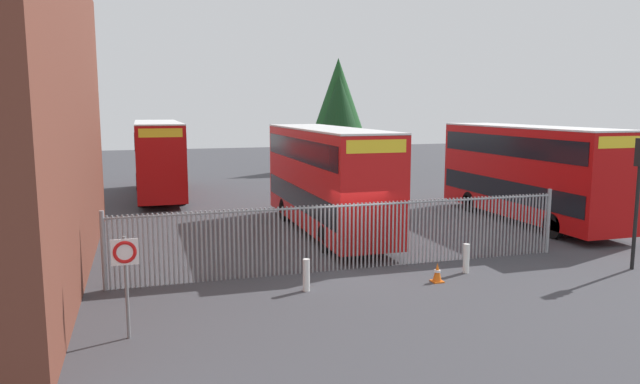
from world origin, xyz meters
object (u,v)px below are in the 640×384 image
(double_decker_bus_behind_fence_left, at_px, (528,170))
(double_decker_bus_behind_fence_right, at_px, (158,156))
(speed_limit_sign_post, at_px, (125,264))
(traffic_cone_by_gate, at_px, (437,273))
(bollard_center_front, at_px, (466,258))
(double_decker_bus_near_gate, at_px, (327,176))
(bollard_near_left, at_px, (306,275))
(traffic_light_kerbside, at_px, (639,179))

(double_decker_bus_behind_fence_left, distance_m, double_decker_bus_behind_fence_right, 20.52)
(double_decker_bus_behind_fence_left, relative_size, speed_limit_sign_post, 4.50)
(speed_limit_sign_post, bearing_deg, traffic_cone_by_gate, 11.84)
(bollard_center_front, distance_m, traffic_cone_by_gate, 1.51)
(speed_limit_sign_post, bearing_deg, bollard_center_front, 13.60)
(double_decker_bus_near_gate, bearing_deg, speed_limit_sign_post, -129.16)
(double_decker_bus_near_gate, height_order, bollard_near_left, double_decker_bus_near_gate)
(bollard_near_left, bearing_deg, double_decker_bus_near_gate, 68.11)
(traffic_light_kerbside, bearing_deg, traffic_cone_by_gate, 174.87)
(bollard_near_left, distance_m, bollard_center_front, 5.42)
(bollard_center_front, xyz_separation_m, traffic_cone_by_gate, (-1.36, -0.62, -0.19))
(double_decker_bus_behind_fence_right, bearing_deg, bollard_near_left, -80.17)
(double_decker_bus_behind_fence_left, height_order, double_decker_bus_behind_fence_right, same)
(double_decker_bus_near_gate, height_order, double_decker_bus_behind_fence_left, same)
(bollard_center_front, bearing_deg, traffic_cone_by_gate, -155.58)
(bollard_center_front, xyz_separation_m, traffic_light_kerbside, (5.46, -1.23, 2.51))
(double_decker_bus_near_gate, height_order, double_decker_bus_behind_fence_right, same)
(double_decker_bus_behind_fence_right, relative_size, traffic_light_kerbside, 2.51)
(bollard_near_left, distance_m, traffic_light_kerbside, 11.20)
(double_decker_bus_near_gate, distance_m, bollard_center_front, 7.82)
(double_decker_bus_near_gate, distance_m, double_decker_bus_behind_fence_right, 13.95)
(double_decker_bus_behind_fence_left, distance_m, speed_limit_sign_post, 19.69)
(traffic_cone_by_gate, xyz_separation_m, speed_limit_sign_post, (-8.92, -1.87, 1.49))
(double_decker_bus_behind_fence_left, height_order, traffic_light_kerbside, double_decker_bus_behind_fence_left)
(bollard_center_front, relative_size, speed_limit_sign_post, 0.40)
(double_decker_bus_behind_fence_right, xyz_separation_m, traffic_cone_by_gate, (7.49, -20.17, -2.13))
(double_decker_bus_near_gate, relative_size, traffic_light_kerbside, 2.51)
(double_decker_bus_behind_fence_left, bearing_deg, double_decker_bus_behind_fence_right, 141.15)
(double_decker_bus_near_gate, height_order, traffic_light_kerbside, double_decker_bus_near_gate)
(bollard_center_front, relative_size, traffic_cone_by_gate, 1.61)
(double_decker_bus_behind_fence_right, height_order, speed_limit_sign_post, double_decker_bus_behind_fence_right)
(double_decker_bus_behind_fence_right, relative_size, bollard_near_left, 11.38)
(double_decker_bus_near_gate, height_order, traffic_cone_by_gate, double_decker_bus_near_gate)
(double_decker_bus_near_gate, relative_size, traffic_cone_by_gate, 18.32)
(double_decker_bus_near_gate, distance_m, double_decker_bus_behind_fence_left, 9.55)
(traffic_light_kerbside, bearing_deg, double_decker_bus_behind_fence_right, 124.55)
(traffic_cone_by_gate, bearing_deg, speed_limit_sign_post, -168.16)
(double_decker_bus_behind_fence_right, distance_m, speed_limit_sign_post, 22.10)
(double_decker_bus_behind_fence_right, bearing_deg, bollard_center_front, -65.65)
(bollard_near_left, height_order, traffic_light_kerbside, traffic_light_kerbside)
(speed_limit_sign_post, distance_m, traffic_light_kerbside, 15.84)
(traffic_cone_by_gate, bearing_deg, double_decker_bus_behind_fence_left, 40.70)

